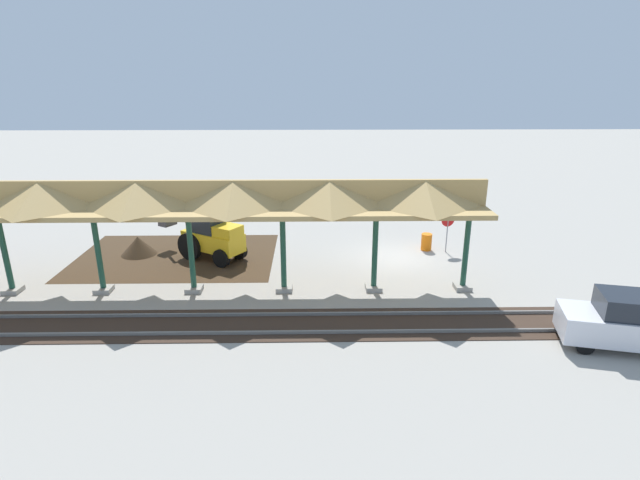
% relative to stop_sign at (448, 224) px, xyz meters
% --- Properties ---
extents(ground_plane, '(120.00, 120.00, 0.00)m').
position_rel_stop_sign_xyz_m(ground_plane, '(2.73, 0.83, -1.55)').
color(ground_plane, '#9E998E').
extents(dirt_work_zone, '(10.06, 7.00, 0.01)m').
position_rel_stop_sign_xyz_m(dirt_work_zone, '(14.12, 0.45, -1.55)').
color(dirt_work_zone, '#42301E').
rests_on(dirt_work_zone, ground).
extents(platform_canopy, '(24.71, 3.20, 4.90)m').
position_rel_stop_sign_xyz_m(platform_canopy, '(12.24, 4.77, 2.62)').
color(platform_canopy, '#9E998E').
rests_on(platform_canopy, ground).
extents(rail_tracks, '(60.00, 2.58, 0.15)m').
position_rel_stop_sign_xyz_m(rail_tracks, '(2.73, 7.95, -1.52)').
color(rail_tracks, slate).
rests_on(rail_tracks, ground).
extents(stop_sign, '(0.74, 0.24, 2.16)m').
position_rel_stop_sign_xyz_m(stop_sign, '(0.00, 0.00, 0.00)').
color(stop_sign, gray).
rests_on(stop_sign, ground).
extents(backhoe, '(4.93, 3.74, 2.82)m').
position_rel_stop_sign_xyz_m(backhoe, '(12.21, 0.74, -0.28)').
color(backhoe, yellow).
rests_on(backhoe, ground).
extents(dirt_mound, '(3.68, 3.68, 1.93)m').
position_rel_stop_sign_xyz_m(dirt_mound, '(16.15, 0.08, -1.55)').
color(dirt_mound, '#42301E').
rests_on(dirt_mound, ground).
extents(distant_parked_car, '(4.49, 2.68, 1.98)m').
position_rel_stop_sign_xyz_m(distant_parked_car, '(-3.68, 9.75, -0.57)').
color(distant_parked_car, silver).
rests_on(distant_parked_car, ground).
extents(traffic_barrel, '(0.56, 0.56, 0.90)m').
position_rel_stop_sign_xyz_m(traffic_barrel, '(0.97, -0.32, -1.10)').
color(traffic_barrel, orange).
rests_on(traffic_barrel, ground).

